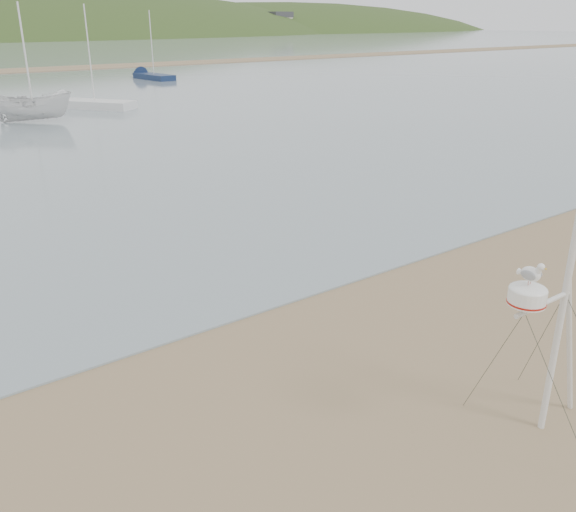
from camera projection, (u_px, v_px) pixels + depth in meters
mast_rig at (554, 365)px, 8.32m from camera, size 1.98×2.12×4.47m
boat_white at (29, 83)px, 33.71m from camera, size 2.21×2.19×4.29m
sailboat_blue_far at (145, 75)px, 59.69m from camera, size 2.32×6.93×6.77m
sailboat_white_near at (71, 103)px, 40.13m from camera, size 5.36×6.66×6.90m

